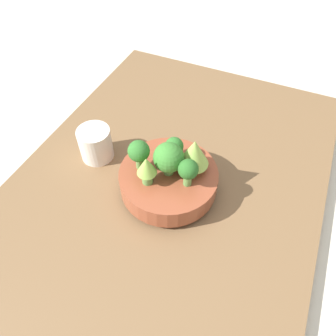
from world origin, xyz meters
The scene contains 10 objects.
ground_plane centered at (0.00, 0.00, 0.00)m, with size 6.00×6.00×0.00m, color beige.
table centered at (0.00, 0.00, 0.02)m, with size 1.14×0.77×0.03m.
bowl centered at (0.00, -0.01, 0.07)m, with size 0.24×0.24×0.07m.
broccoli_floret_front centered at (-0.01, -0.07, 0.15)m, with size 0.05×0.05×0.08m.
romanesco_piece_far centered at (-0.05, 0.02, 0.15)m, with size 0.05×0.05×0.08m.
broccoli_floret_right centered at (0.05, -0.01, 0.14)m, with size 0.05×0.05×0.06m.
romanesco_piece_near centered at (0.04, -0.06, 0.16)m, with size 0.07×0.07×0.09m.
broccoli_floret_center centered at (0.00, -0.01, 0.15)m, with size 0.07×0.07×0.09m.
broccoli_floret_back centered at (-0.01, 0.06, 0.15)m, with size 0.05×0.05×0.08m.
cup centered at (0.03, 0.21, 0.08)m, with size 0.09×0.09×0.09m.
Camera 1 is at (-0.46, -0.22, 0.70)m, focal length 35.00 mm.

